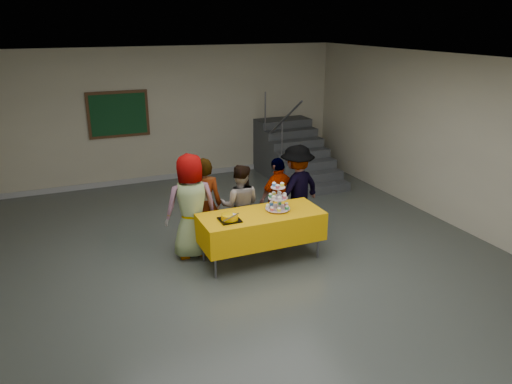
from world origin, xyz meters
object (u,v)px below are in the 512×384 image
(cupcake_stand, at_px, (278,200))
(schoolchild_a, at_px, (191,206))
(schoolchild_e, at_px, (297,189))
(staircase, at_px, (293,156))
(bake_table, at_px, (261,227))
(bear_cake, at_px, (230,217))
(schoolchild_d, at_px, (278,198))
(schoolchild_c, at_px, (240,206))
(schoolchild_b, at_px, (205,204))
(noticeboard, at_px, (118,114))

(cupcake_stand, relative_size, schoolchild_a, 0.27)
(schoolchild_e, distance_m, staircase, 3.32)
(schoolchild_e, bearing_deg, staircase, -134.98)
(schoolchild_a, bearing_deg, bake_table, 149.76)
(bear_cake, bearing_deg, staircase, 52.09)
(bear_cake, bearing_deg, cupcake_stand, 7.20)
(schoolchild_d, bearing_deg, cupcake_stand, 44.72)
(bake_table, xyz_separation_m, schoolchild_d, (0.63, 0.71, 0.14))
(schoolchild_c, height_order, staircase, staircase)
(schoolchild_a, xyz_separation_m, staircase, (3.39, 3.20, -0.34))
(cupcake_stand, bearing_deg, bear_cake, -172.80)
(schoolchild_a, distance_m, staircase, 4.67)
(bear_cake, xyz_separation_m, schoolchild_b, (-0.12, 0.83, -0.07))
(bake_table, relative_size, schoolchild_b, 1.24)
(cupcake_stand, distance_m, schoolchild_d, 0.80)
(staircase, height_order, noticeboard, noticeboard)
(schoolchild_a, relative_size, noticeboard, 1.27)
(noticeboard, bearing_deg, schoolchild_e, -58.05)
(schoolchild_d, relative_size, noticeboard, 1.07)
(schoolchild_e, bearing_deg, schoolchild_c, -11.57)
(bake_table, relative_size, noticeboard, 1.45)
(schoolchild_b, distance_m, noticeboard, 4.00)
(cupcake_stand, bearing_deg, staircase, 59.89)
(schoolchild_a, bearing_deg, schoolchild_c, -173.45)
(cupcake_stand, xyz_separation_m, schoolchild_b, (-0.95, 0.73, -0.18))
(schoolchild_e, height_order, noticeboard, noticeboard)
(staircase, bearing_deg, schoolchild_e, -115.87)
(schoolchild_d, xyz_separation_m, staircase, (1.83, 3.05, -0.21))
(bake_table, distance_m, bear_cake, 0.60)
(cupcake_stand, distance_m, noticeboard, 4.91)
(bear_cake, height_order, staircase, staircase)
(schoolchild_c, bearing_deg, schoolchild_e, -148.26)
(schoolchild_a, xyz_separation_m, schoolchild_d, (1.56, 0.15, -0.13))
(schoolchild_b, bearing_deg, cupcake_stand, 162.87)
(schoolchild_b, bearing_deg, schoolchild_e, -158.45)
(bear_cake, distance_m, schoolchild_b, 0.84)
(schoolchild_c, bearing_deg, cupcake_stand, 146.15)
(bake_table, relative_size, bear_cake, 5.25)
(bake_table, height_order, schoolchild_e, schoolchild_e)
(bear_cake, bearing_deg, schoolchild_e, 29.18)
(cupcake_stand, bearing_deg, noticeboard, 109.88)
(cupcake_stand, bearing_deg, schoolchild_e, 46.42)
(bake_table, relative_size, schoolchild_d, 1.35)
(staircase, bearing_deg, cupcake_stand, -120.11)
(schoolchild_d, bearing_deg, schoolchild_e, 172.07)
(schoolchild_c, xyz_separation_m, staircase, (2.55, 3.12, -0.20))
(cupcake_stand, bearing_deg, schoolchild_b, 142.47)
(bear_cake, xyz_separation_m, schoolchild_c, (0.44, 0.72, -0.14))
(cupcake_stand, height_order, schoolchild_e, schoolchild_e)
(noticeboard, bearing_deg, schoolchild_d, -62.92)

